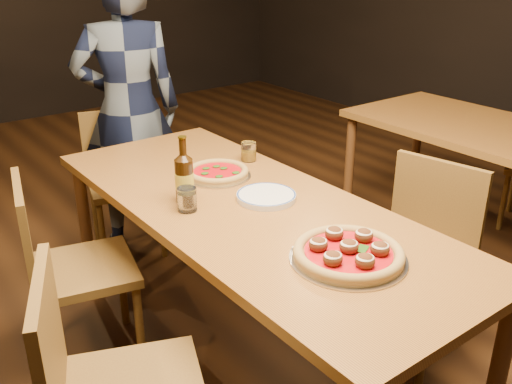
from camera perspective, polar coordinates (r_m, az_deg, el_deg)
ground at (r=2.65m, az=-0.68°, el=-16.13°), size 9.00×9.00×0.00m
table_main at (r=2.28m, az=-0.76°, el=-2.87°), size 0.80×2.00×0.75m
chair_main_sw at (r=2.51m, az=-16.94°, el=-7.27°), size 0.50×0.50×0.90m
chair_main_e at (r=2.54m, az=15.25°, el=-6.79°), size 0.49×0.49×0.89m
chair_end at (r=3.39m, az=-13.01°, el=0.88°), size 0.49×0.49×0.85m
pizza_meatball at (r=1.88m, az=9.23°, el=-6.01°), size 0.38×0.38×0.07m
pizza_margherita at (r=2.52m, az=-3.87°, el=1.97°), size 0.30×0.30×0.04m
plate_stack at (r=2.29m, az=1.03°, el=-0.46°), size 0.24×0.24×0.02m
beer_bottle at (r=2.26m, az=-7.18°, el=1.29°), size 0.07×0.07×0.26m
water_glass at (r=2.20m, az=-6.90°, el=-0.73°), size 0.07×0.07×0.09m
amber_glass at (r=2.70m, az=-0.74°, el=4.07°), size 0.07×0.07×0.09m
diner at (r=3.36m, az=-12.61°, el=7.94°), size 0.71×0.59×1.65m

